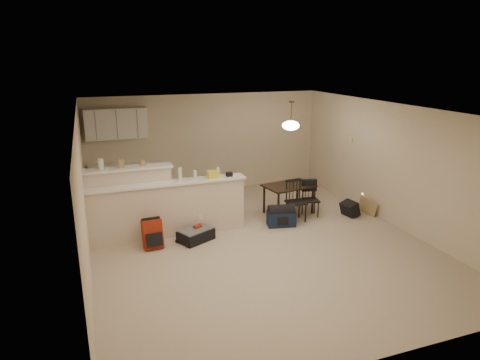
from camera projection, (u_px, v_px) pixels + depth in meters
name	position (u px, v px, depth m)	size (l,w,h in m)	color
room	(258.00, 179.00, 7.76)	(7.00, 7.02, 2.50)	#B9A68E
breakfast_bar	(154.00, 206.00, 8.26)	(3.08, 0.58, 1.39)	beige
upper_cabinets	(116.00, 123.00, 9.87)	(1.40, 0.34, 0.70)	white
kitchen_counter	(130.00, 184.00, 10.22)	(1.80, 0.60, 0.90)	white
thermostat	(351.00, 140.00, 10.06)	(0.02, 0.12, 0.12)	beige
jar	(101.00, 164.00, 7.84)	(0.10, 0.10, 0.20)	silver
cereal_box	(121.00, 164.00, 7.96)	(0.10, 0.07, 0.16)	#9E8651
small_box	(143.00, 163.00, 8.10)	(0.08, 0.06, 0.12)	#9E8651
bottle_a	(180.00, 174.00, 8.18)	(0.07, 0.07, 0.26)	silver
bottle_b	(195.00, 175.00, 8.28)	(0.06, 0.06, 0.18)	silver
bag_lump	(213.00, 174.00, 8.41)	(0.22, 0.18, 0.14)	#9E8651
pouch	(229.00, 174.00, 8.53)	(0.12, 0.10, 0.08)	#9E8651
extra_item_x	(218.00, 172.00, 8.43)	(0.06, 0.06, 0.21)	silver
dining_table	(289.00, 188.00, 9.46)	(1.16, 0.87, 0.66)	black
pendant_lamp	(291.00, 125.00, 9.06)	(0.36, 0.36, 0.62)	brown
dining_chair_near	(296.00, 201.00, 9.05)	(0.39, 0.37, 0.89)	black
dining_chair_far	(311.00, 199.00, 9.34)	(0.34, 0.33, 0.78)	black
suitcase	(196.00, 235.00, 8.16)	(0.64, 0.41, 0.22)	black
red_backpack	(152.00, 234.00, 7.82)	(0.35, 0.22, 0.53)	maroon
navy_duffel	(281.00, 218.00, 8.87)	(0.57, 0.31, 0.31)	#13223C
black_daypack	(350.00, 209.00, 9.41)	(0.36, 0.25, 0.32)	black
cardboard_sheet	(367.00, 207.00, 9.47)	(0.48, 0.02, 0.37)	#9E8651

